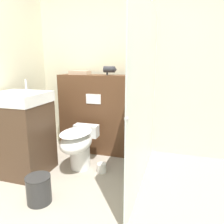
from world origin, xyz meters
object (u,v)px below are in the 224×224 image
at_px(toilet, 78,144).
at_px(sink_vanity, 22,133).
at_px(waste_bin, 39,189).
at_px(hair_drier, 110,69).

distance_m(toilet, sink_vanity, 0.70).
xyz_separation_m(toilet, waste_bin, (-0.08, -0.74, -0.20)).
bearing_deg(toilet, sink_vanity, -156.94).
bearing_deg(hair_drier, toilet, -110.88).
distance_m(sink_vanity, hair_drier, 1.43).
relative_size(sink_vanity, waste_bin, 4.15).
height_order(hair_drier, waste_bin, hair_drier).
xyz_separation_m(toilet, hair_drier, (0.23, 0.60, 0.92)).
relative_size(toilet, hair_drier, 3.42).
distance_m(toilet, waste_bin, 0.77).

